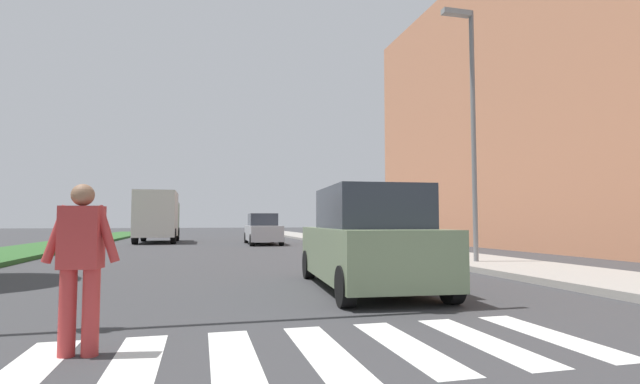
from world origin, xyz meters
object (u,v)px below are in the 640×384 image
object	(u,v)px
pedestrian_performer	(81,260)
suv_crossing	(368,241)
street_lamp_right	(470,111)
truck_box_delivery	(158,216)
sedan_midblock	(263,230)

from	to	relation	value
pedestrian_performer	suv_crossing	world-z (taller)	suv_crossing
street_lamp_right	pedestrian_performer	world-z (taller)	street_lamp_right
suv_crossing	truck_box_delivery	distance (m)	22.65
street_lamp_right	truck_box_delivery	distance (m)	21.27
street_lamp_right	suv_crossing	distance (m)	6.83
truck_box_delivery	street_lamp_right	bearing A→B (deg)	-60.70
sedan_midblock	truck_box_delivery	world-z (taller)	truck_box_delivery
sedan_midblock	truck_box_delivery	xyz separation A→B (m)	(-6.04, 3.81, 0.82)
suv_crossing	sedan_midblock	bearing A→B (deg)	89.10
street_lamp_right	suv_crossing	world-z (taller)	street_lamp_right
suv_crossing	truck_box_delivery	xyz separation A→B (m)	(-5.75, 21.90, 0.70)
suv_crossing	truck_box_delivery	bearing A→B (deg)	104.72
suv_crossing	sedan_midblock	distance (m)	18.09
street_lamp_right	pedestrian_performer	size ratio (longest dim) A/B	4.44
sedan_midblock	truck_box_delivery	size ratio (longest dim) A/B	0.74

